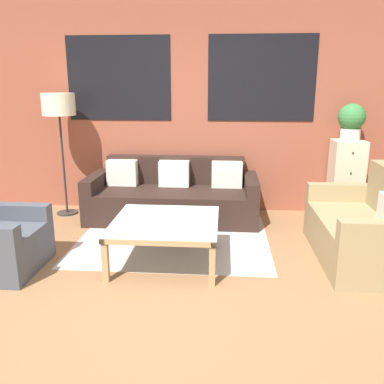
% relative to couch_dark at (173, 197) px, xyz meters
% --- Properties ---
extents(ground_plane, '(16.00, 16.00, 0.00)m').
position_rel_couch_dark_xyz_m(ground_plane, '(0.18, -1.95, -0.28)').
color(ground_plane, '#8E6642').
extents(wall_back_brick, '(8.40, 0.09, 2.80)m').
position_rel_couch_dark_xyz_m(wall_back_brick, '(0.18, 0.49, 1.12)').
color(wall_back_brick, brown).
rests_on(wall_back_brick, ground_plane).
extents(rug, '(2.15, 1.79, 0.00)m').
position_rel_couch_dark_xyz_m(rug, '(0.10, -0.76, -0.28)').
color(rug, '#BCB7B2').
rests_on(rug, ground_plane).
extents(couch_dark, '(2.19, 0.88, 0.78)m').
position_rel_couch_dark_xyz_m(couch_dark, '(0.00, 0.00, 0.00)').
color(couch_dark, black).
rests_on(couch_dark, ground_plane).
extents(settee_vintage, '(0.80, 1.47, 0.92)m').
position_rel_couch_dark_xyz_m(settee_vintage, '(2.08, -1.16, 0.03)').
color(settee_vintage, '#99845B').
rests_on(settee_vintage, ground_plane).
extents(coffee_table, '(1.03, 1.03, 0.43)m').
position_rel_couch_dark_xyz_m(coffee_table, '(0.10, -1.37, 0.09)').
color(coffee_table, silver).
rests_on(coffee_table, ground_plane).
extents(floor_lamp, '(0.42, 0.42, 1.62)m').
position_rel_couch_dark_xyz_m(floor_lamp, '(-1.48, 0.07, 1.13)').
color(floor_lamp, '#2D2D2D').
rests_on(floor_lamp, ground_plane).
extents(drawer_cabinet, '(0.40, 0.39, 1.03)m').
position_rel_couch_dark_xyz_m(drawer_cabinet, '(2.26, 0.22, 0.23)').
color(drawer_cabinet, beige).
rests_on(drawer_cabinet, ground_plane).
extents(potted_plant, '(0.34, 0.34, 0.46)m').
position_rel_couch_dark_xyz_m(potted_plant, '(2.26, 0.22, 1.00)').
color(potted_plant, silver).
rests_on(potted_plant, drawer_cabinet).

